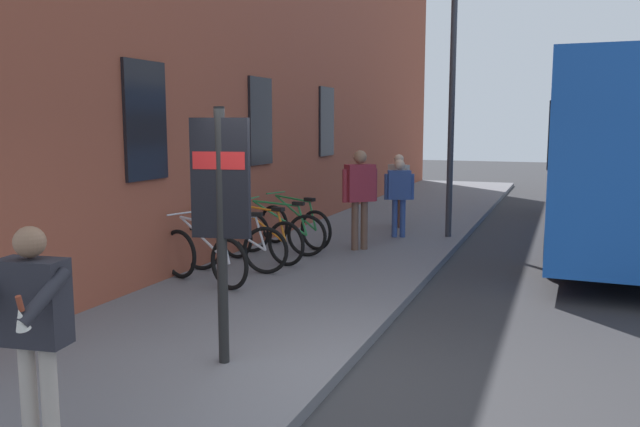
# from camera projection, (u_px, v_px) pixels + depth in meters

# --- Properties ---
(ground) EXTENTS (60.00, 60.00, 0.00)m
(ground) POSITION_uv_depth(u_px,v_px,m) (509.00, 262.00, 11.17)
(ground) COLOR #2D2D30
(sidewalk_pavement) EXTENTS (24.00, 3.50, 0.12)m
(sidewalk_pavement) POSITION_uv_depth(u_px,v_px,m) (385.00, 231.00, 13.98)
(sidewalk_pavement) COLOR slate
(sidewalk_pavement) RESTS_ON ground
(station_facade) EXTENTS (22.00, 0.65, 9.69)m
(station_facade) POSITION_uv_depth(u_px,v_px,m) (313.00, 15.00, 14.96)
(station_facade) COLOR brown
(station_facade) RESTS_ON ground
(bicycle_beside_lamp) EXTENTS (0.68, 1.70, 0.97)m
(bicycle_beside_lamp) POSITION_uv_depth(u_px,v_px,m) (204.00, 257.00, 9.09)
(bicycle_beside_lamp) COLOR black
(bicycle_beside_lamp) RESTS_ON sidewalk_pavement
(bicycle_end_of_row) EXTENTS (0.48, 1.76, 0.97)m
(bicycle_end_of_row) POSITION_uv_depth(u_px,v_px,m) (233.00, 247.00, 9.82)
(bicycle_end_of_row) COLOR black
(bicycle_end_of_row) RESTS_ON sidewalk_pavement
(bicycle_far_end) EXTENTS (0.57, 1.74, 0.97)m
(bicycle_far_end) POSITION_uv_depth(u_px,v_px,m) (261.00, 239.00, 10.51)
(bicycle_far_end) COLOR black
(bicycle_far_end) RESTS_ON sidewalk_pavement
(bicycle_nearest_sign) EXTENTS (0.48, 1.77, 0.97)m
(bicycle_nearest_sign) POSITION_uv_depth(u_px,v_px,m) (279.00, 232.00, 11.14)
(bicycle_nearest_sign) COLOR black
(bicycle_nearest_sign) RESTS_ON sidewalk_pavement
(bicycle_under_window) EXTENTS (0.72, 1.68, 0.97)m
(bicycle_under_window) POSITION_uv_depth(u_px,v_px,m) (295.00, 226.00, 11.83)
(bicycle_under_window) COLOR black
(bicycle_under_window) RESTS_ON sidewalk_pavement
(transit_info_sign) EXTENTS (0.18, 0.56, 2.40)m
(transit_info_sign) POSITION_uv_depth(u_px,v_px,m) (221.00, 195.00, 5.94)
(transit_info_sign) COLOR black
(transit_info_sign) RESTS_ON sidewalk_pavement
(city_bus) EXTENTS (10.56, 2.83, 3.35)m
(city_bus) POSITION_uv_depth(u_px,v_px,m) (631.00, 146.00, 12.66)
(city_bus) COLOR #1951B2
(city_bus) RESTS_ON ground
(pedestrian_crossing_street) EXTENTS (0.53, 0.55, 1.77)m
(pedestrian_crossing_street) POSITION_uv_depth(u_px,v_px,m) (360.00, 189.00, 11.46)
(pedestrian_crossing_street) COLOR brown
(pedestrian_crossing_street) RESTS_ON sidewalk_pavement
(pedestrian_near_bus) EXTENTS (0.37, 0.56, 1.54)m
(pedestrian_near_bus) POSITION_uv_depth(u_px,v_px,m) (399.00, 190.00, 12.75)
(pedestrian_near_bus) COLOR #334C8C
(pedestrian_near_bus) RESTS_ON sidewalk_pavement
(pedestrian_by_facade) EXTENTS (0.45, 0.51, 1.58)m
(pedestrian_by_facade) POSITION_uv_depth(u_px,v_px,m) (398.00, 183.00, 13.97)
(pedestrian_by_facade) COLOR brown
(pedestrian_by_facade) RESTS_ON sidewalk_pavement
(tourist_with_hotdogs) EXTENTS (0.59, 0.61, 1.58)m
(tourist_with_hotdogs) POSITION_uv_depth(u_px,v_px,m) (32.00, 316.00, 4.31)
(tourist_with_hotdogs) COLOR #B2A599
(tourist_with_hotdogs) RESTS_ON sidewalk_pavement
(street_lamp) EXTENTS (0.28, 0.28, 5.21)m
(street_lamp) POSITION_uv_depth(u_px,v_px,m) (452.00, 79.00, 12.52)
(street_lamp) COLOR #333338
(street_lamp) RESTS_ON sidewalk_pavement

